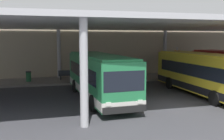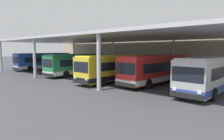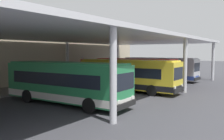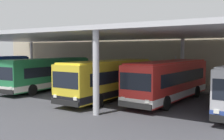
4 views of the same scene
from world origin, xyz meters
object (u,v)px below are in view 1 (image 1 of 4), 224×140
Objects in this scene: bus_middle_bay at (202,73)px; bench_waiting at (68,75)px; banner_sign at (177,60)px; trash_bin at (29,76)px; bus_second_bay at (99,76)px.

bench_waiting is at bearing 134.84° from bus_middle_bay.
banner_sign is at bearing -4.24° from bench_waiting.
bench_waiting is 1.84× the size of trash_bin.
bus_middle_bay is at bearing -34.76° from trash_bin.
bench_waiting is 0.56× the size of banner_sign.
trash_bin is 15.65m from banner_sign.
bench_waiting is 3.78m from trash_bin.
bus_middle_bay is at bearing -106.80° from banner_sign.
trash_bin is at bearing 145.24° from bus_middle_bay.
bus_middle_bay is 10.76× the size of trash_bin.
bench_waiting is (-1.33, 8.54, -0.99)m from bus_second_bay.
banner_sign is (11.82, -0.88, 1.32)m from bench_waiting.
trash_bin is at bearing 121.67° from bus_second_bay.
bus_middle_bay is 5.86× the size of bench_waiting.
bus_middle_bay is at bearing -5.60° from bus_second_bay.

